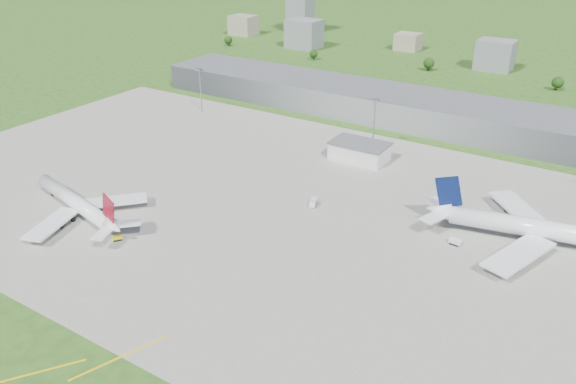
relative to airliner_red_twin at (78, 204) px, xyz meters
The scene contains 20 objects.
ground 168.85m from the airliner_red_twin, 69.86° to the left, with size 1400.00×1400.00×0.00m, color #285119.
apron 83.74m from the airliner_red_twin, 35.42° to the left, with size 360.00×190.00×0.08m, color gray.
terminal 182.96m from the airliner_red_twin, 71.47° to the left, with size 300.00×42.00×15.00m, color gray.
ops_building 128.08m from the airliner_red_twin, 57.87° to the left, with size 26.00×16.00×8.00m, color silver.
mast_west 131.00m from the airliner_red_twin, 108.73° to the left, with size 3.50×2.00×25.90m.
mast_center 141.60m from the airliner_red_twin, 61.11° to the left, with size 3.50×2.00×25.90m.
airliner_red_twin is the anchor object (origin of this frame).
airliner_blue_quad 174.83m from the airliner_red_twin, 24.89° to the left, with size 82.33×63.72×21.64m.
tug_yellow 27.89m from the airliner_red_twin, 11.16° to the right, with size 3.59×3.78×1.68m.
van_white_near 91.85m from the airliner_red_twin, 37.01° to the left, with size 4.12×5.96×2.75m.
van_white_far 142.49m from the airliner_red_twin, 23.34° to the left, with size 4.38×2.35×2.23m.
bldg_far_w 366.20m from the airliner_red_twin, 116.23° to the left, with size 24.00×20.00×18.00m, color gray.
bldg_w 319.22m from the airliner_red_twin, 104.86° to the left, with size 28.00×22.00×24.00m, color slate.
bldg_cw 348.47m from the airliner_red_twin, 90.31° to the left, with size 20.00×18.00×14.00m, color gray.
bldg_c 327.96m from the airliner_red_twin, 76.22° to the left, with size 26.00×20.00×22.00m, color slate.
bldg_tall_w 388.47m from the airliner_red_twin, 108.30° to the left, with size 22.00×20.00×44.00m, color slate.
tree_far_w 312.52m from the airliner_red_twin, 117.00° to the left, with size 7.20×7.20×8.80m.
tree_w 278.34m from the airliner_red_twin, 100.74° to the left, with size 6.75×6.75×8.25m.
tree_c 290.97m from the airliner_red_twin, 82.47° to the left, with size 8.10×8.10×9.90m.
tree_e 311.07m from the airliner_red_twin, 65.68° to the left, with size 7.65×7.65×9.35m.
Camera 1 is at (113.25, -127.49, 105.59)m, focal length 35.00 mm.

